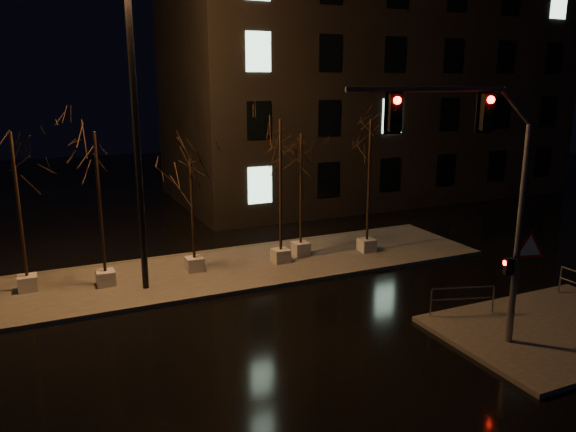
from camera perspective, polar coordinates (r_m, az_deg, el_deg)
name	(u,v)px	position (r m, az deg, el deg)	size (l,w,h in m)	color
ground	(285,331)	(17.51, -0.31, -11.62)	(90.00, 90.00, 0.00)	black
median	(223,270)	(22.69, -6.59, -5.46)	(22.00, 5.00, 0.15)	#494641
sidewalk_corner	(556,330)	(19.25, 25.60, -10.38)	(7.00, 5.00, 0.15)	#494641
building	(366,79)	(38.37, 7.92, 13.60)	(25.00, 12.00, 15.00)	black
tree_0	(14,168)	(21.24, -26.04, 4.36)	(1.80, 1.80, 5.80)	beige
tree_1	(97,167)	(20.72, -18.86, 4.71)	(1.80, 1.80, 5.75)	beige
tree_2	(191,185)	(21.66, -9.80, 3.17)	(1.80, 1.80, 4.55)	beige
tree_3	(280,152)	(22.25, -0.78, 6.49)	(1.80, 1.80, 5.99)	beige
tree_4	(301,161)	(23.32, 1.34, 5.56)	(1.80, 1.80, 5.32)	beige
tree_5	(370,150)	(24.00, 8.32, 6.70)	(1.80, 1.80, 5.89)	beige
traffic_signal_mast	(484,181)	(15.78, 19.33, 3.33)	(5.68, 1.66, 7.17)	slate
streetlight_main	(134,106)	(19.82, -15.33, 10.74)	(2.74, 1.23, 11.23)	black
guard_rail_a	(463,296)	(18.93, 17.32, -7.81)	(2.04, 0.67, 0.92)	slate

